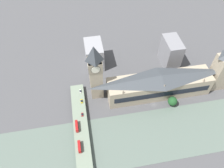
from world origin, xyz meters
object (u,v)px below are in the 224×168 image
double_decker_bus_lead (77,126)px  victoria_tower (222,70)px  parliament_hall (159,85)px  road_bridge (83,145)px  clock_tower (95,71)px  car_northbound_mid (80,91)px  double_decker_bus_rear (79,147)px  car_southbound_tail (82,115)px  car_northbound_lead (82,101)px

double_decker_bus_lead → victoria_tower: bearing=-79.1°
parliament_hall → road_bridge: 99.00m
parliament_hall → double_decker_bus_lead: size_ratio=9.70×
road_bridge → victoria_tower: bearing=-72.7°
road_bridge → double_decker_bus_lead: bearing=11.1°
parliament_hall → double_decker_bus_lead: 94.77m
double_decker_bus_lead → clock_tower: bearing=-31.3°
clock_tower → road_bridge: (-58.20, 21.22, -31.51)m
parliament_hall → clock_tower: clock_tower is taller
car_northbound_mid → parliament_hall: bearing=-98.4°
road_bridge → double_decker_bus_lead: double_decker_bus_lead is taller
road_bridge → double_decker_bus_rear: bearing=138.5°
double_decker_bus_lead → car_southbound_tail: (12.94, -6.11, -1.90)m
parliament_hall → victoria_tower: victoria_tower is taller
victoria_tower → car_northbound_lead: victoria_tower is taller
clock_tower → double_decker_bus_rear: (-61.26, 23.92, -27.70)m
victoria_tower → road_bridge: (-47.68, 153.30, -20.03)m
clock_tower → road_bridge: clock_tower is taller
car_southbound_tail → parliament_hall: bearing=-78.5°
clock_tower → car_northbound_mid: clock_tower is taller
road_bridge → car_northbound_lead: size_ratio=29.08×
victoria_tower → double_decker_bus_lead: 160.43m
car_northbound_lead → parliament_hall: bearing=-89.3°
parliament_hall → double_decker_bus_lead: bearing=108.5°
double_decker_bus_lead → car_southbound_tail: double_decker_bus_lead is taller
victoria_tower → car_northbound_lead: 150.82m
double_decker_bus_lead → car_northbound_mid: (42.22, -6.88, -1.86)m
parliament_hall → road_bridge: bearing=118.9°
clock_tower → car_southbound_tail: clock_tower is taller
victoria_tower → car_southbound_tail: bearing=96.5°
double_decker_bus_lead → car_northbound_mid: double_decker_bus_lead is taller
parliament_hall → car_southbound_tail: size_ratio=27.53×
parliament_hall → car_northbound_lead: (-0.94, 82.66, -7.92)m
victoria_tower → car_northbound_mid: 151.44m
clock_tower → car_northbound_mid: bearing=84.8°
car_northbound_lead → double_decker_bus_rear: bearing=172.8°
parliament_hall → double_decker_bus_rear: (-50.68, 88.95, -5.93)m
car_northbound_mid → road_bridge: bearing=176.7°
road_bridge → car_northbound_mid: car_northbound_mid is taller
clock_tower → car_northbound_mid: (1.63, 17.78, -29.68)m
victoria_tower → double_decker_bus_rear: size_ratio=5.11×
victoria_tower → road_bridge: victoria_tower is taller
car_northbound_lead → car_southbound_tail: size_ratio=1.21×
victoria_tower → car_southbound_tail: victoria_tower is taller
road_bridge → car_northbound_mid: (59.83, -3.44, 1.83)m
clock_tower → double_decker_bus_lead: bearing=148.7°
double_decker_bus_rear → car_southbound_tail: bearing=-9.1°
double_decker_bus_rear → car_northbound_lead: bearing=-7.2°
victoria_tower → double_decker_bus_lead: bearing=100.9°
parliament_hall → double_decker_bus_rear: bearing=119.7°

